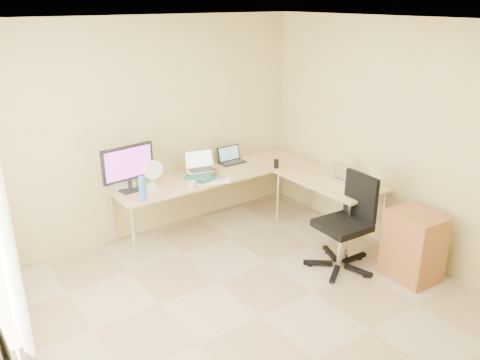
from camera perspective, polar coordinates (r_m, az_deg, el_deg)
floor at (r=4.68m, az=2.45°, el=-15.75°), size 4.50×4.50×0.00m
ceiling at (r=3.77m, az=3.08°, el=17.92°), size 4.50×4.50×0.00m
wall_back at (r=5.89m, az=-10.98°, el=5.76°), size 4.50×0.00×4.50m
wall_right at (r=5.54m, az=20.13°, el=3.90°), size 0.00×4.50×4.50m
desk_main at (r=6.19m, az=-2.73°, el=-2.30°), size 2.65×0.70×0.73m
desk_return at (r=6.05m, az=10.30°, el=-3.18°), size 0.70×1.30×0.73m
monitor at (r=5.52m, az=-12.98°, el=1.31°), size 0.64×0.27×0.54m
book_stack at (r=5.81m, az=-4.67°, el=0.26°), size 0.30×0.37×0.05m
laptop_center at (r=5.92m, az=-4.56°, el=2.19°), size 0.43×0.36×0.25m
laptop_black at (r=6.38m, az=-0.93°, el=2.95°), size 0.34×0.25×0.21m
keyboard at (r=5.71m, az=-3.22°, el=-0.27°), size 0.43×0.25×0.02m
mouse at (r=5.81m, az=-1.33°, el=0.20°), size 0.10×0.07×0.03m
mug at (r=5.55m, az=-5.66°, el=-0.59°), size 0.13×0.13×0.09m
cd_stack at (r=5.70m, az=-4.96°, el=-0.33°), size 0.12×0.12×0.03m
water_bottle at (r=5.26m, az=-11.37°, el=-1.04°), size 0.09×0.09×0.28m
papers at (r=5.67m, az=-10.83°, el=-0.86°), size 0.26×0.33×0.01m
white_box at (r=5.73m, az=-13.39°, el=-0.40°), size 0.29×0.25×0.09m
desk_fan at (r=5.67m, az=-10.32°, el=0.70°), size 0.23×0.23×0.29m
black_cup at (r=6.21m, az=4.28°, el=1.91°), size 0.07×0.07×0.11m
laptop_return at (r=5.92m, az=12.37°, el=0.95°), size 0.32×0.26×0.20m
office_chair at (r=5.30m, az=11.90°, el=-5.29°), size 0.67×0.67×1.05m
cabinet at (r=5.39m, az=19.67°, el=-7.31°), size 0.46×0.56×0.73m
radiator at (r=4.15m, az=-25.29°, el=-17.49°), size 0.09×0.80×0.55m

